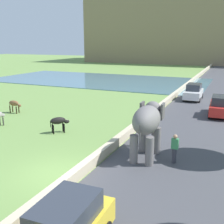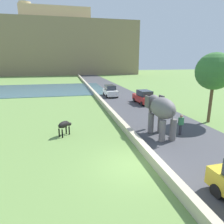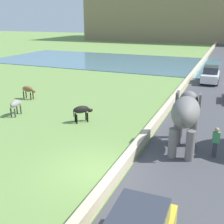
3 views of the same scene
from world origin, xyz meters
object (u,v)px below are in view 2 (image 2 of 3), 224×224
at_px(car_white, 110,91).
at_px(car_red, 144,97).
at_px(elephant, 161,110).
at_px(person_beside_elephant, 181,124).
at_px(cow_black, 64,125).

xyz_separation_m(car_white, car_red, (3.15, -6.33, 0.00)).
bearing_deg(elephant, person_beside_elephant, -8.59).
xyz_separation_m(elephant, cow_black, (-6.99, 1.66, -1.20)).
distance_m(elephant, car_white, 17.56).
distance_m(car_red, cow_black, 13.92).
height_order(person_beside_elephant, car_red, car_red).
distance_m(person_beside_elephant, car_white, 17.83).
height_order(person_beside_elephant, car_white, car_white).
relative_size(elephant, car_white, 0.87).
xyz_separation_m(elephant, car_red, (3.16, 11.19, -1.14)).
height_order(person_beside_elephant, cow_black, person_beside_elephant).
bearing_deg(car_red, cow_black, -136.80).
distance_m(car_white, cow_black, 17.33).
bearing_deg(elephant, cow_black, 166.63).
xyz_separation_m(car_white, cow_black, (-7.00, -15.86, -0.06)).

